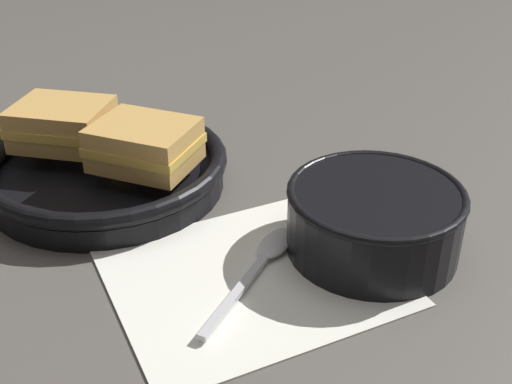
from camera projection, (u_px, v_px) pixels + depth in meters
The scene contains 7 objects.
ground_plane at pixel (260, 236), 0.63m from camera, with size 4.00×4.00×0.00m, color #56514C.
napkin at pixel (252, 275), 0.57m from camera, with size 0.27×0.24×0.00m.
soup_bowl at pixel (374, 216), 0.59m from camera, with size 0.16×0.16×0.07m.
spoon at pixel (266, 255), 0.59m from camera, with size 0.16×0.10×0.01m.
skillet at pixel (105, 170), 0.71m from camera, with size 0.28×0.34×0.04m.
sandwich_near_left at pixel (63, 124), 0.71m from camera, with size 0.13×0.13×0.05m.
sandwich_near_right at pixel (145, 145), 0.66m from camera, with size 0.13×0.13×0.05m.
Camera 1 is at (-0.29, -0.44, 0.36)m, focal length 45.00 mm.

